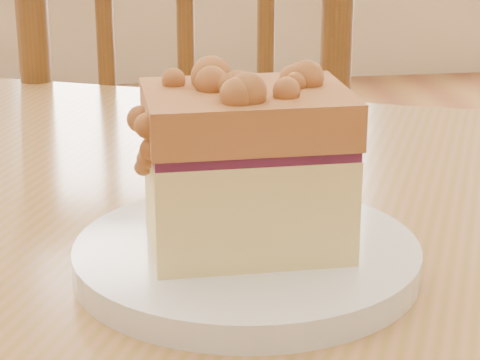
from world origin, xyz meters
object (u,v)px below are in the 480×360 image
object	(u,v)px
cafe_table_main	(260,348)
cafe_chair_main	(193,228)
cake_slice	(244,159)
plate	(247,258)

from	to	relation	value
cafe_table_main	cafe_chair_main	size ratio (longest dim) A/B	1.28
cafe_chair_main	cake_slice	distance (m)	0.78
cake_slice	plate	bearing A→B (deg)	-12.57
cafe_chair_main	cake_slice	bearing A→B (deg)	94.27
cafe_chair_main	cake_slice	size ratio (longest dim) A/B	7.10
cake_slice	cafe_table_main	bearing A→B (deg)	73.04
cafe_table_main	plate	world-z (taller)	plate
plate	cafe_chair_main	bearing A→B (deg)	87.65
plate	cake_slice	world-z (taller)	cake_slice
plate	cake_slice	distance (m)	0.07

